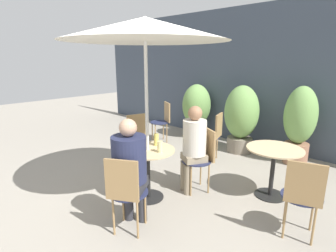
{
  "coord_description": "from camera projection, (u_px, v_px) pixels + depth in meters",
  "views": [
    {
      "loc": [
        2.64,
        -2.12,
        1.91
      ],
      "look_at": [
        0.14,
        0.51,
        0.97
      ],
      "focal_mm": 28.0,
      "sensor_mm": 36.0,
      "label": 1
    }
  ],
  "objects": [
    {
      "name": "ground_plane",
      "position": [
        136.0,
        197.0,
        3.72
      ],
      "size": [
        20.0,
        20.0,
        0.0
      ],
      "primitive_type": "plane",
      "color": "gray"
    },
    {
      "name": "bistro_chair_1",
      "position": [
        203.0,
        154.0,
        3.81
      ],
      "size": [
        0.47,
        0.48,
        0.92
      ],
      "rotation": [
        0.0,
        0.0,
        -0.51
      ],
      "color": "#232847",
      "rests_on": "ground_plane"
    },
    {
      "name": "bistro_chair_0",
      "position": [
        126.0,
        189.0,
        2.79
      ],
      "size": [
        0.47,
        0.48,
        0.92
      ],
      "rotation": [
        0.0,
        0.0,
        -2.6
      ],
      "color": "#232847",
      "rests_on": "ground_plane"
    },
    {
      "name": "storefront_wall",
      "position": [
        253.0,
        78.0,
        5.7
      ],
      "size": [
        10.0,
        0.06,
        3.0
      ],
      "color": "#3D4756",
      "rests_on": "ground_plane"
    },
    {
      "name": "beer_glass_0",
      "position": [
        136.0,
        142.0,
        3.61
      ],
      "size": [
        0.07,
        0.07,
        0.14
      ],
      "color": "beige",
      "rests_on": "cafe_table_near"
    },
    {
      "name": "cafe_table_far",
      "position": [
        274.0,
        160.0,
        3.62
      ],
      "size": [
        0.75,
        0.75,
        0.72
      ],
      "color": "black",
      "rests_on": "ground_plane"
    },
    {
      "name": "seated_person_0",
      "position": [
        130.0,
        166.0,
        2.89
      ],
      "size": [
        0.46,
        0.47,
        1.29
      ],
      "rotation": [
        0.0,
        0.0,
        3.68
      ],
      "color": "#2D2D33",
      "rests_on": "ground_plane"
    },
    {
      "name": "potted_plant_2",
      "position": [
        300.0,
        122.0,
        4.73
      ],
      "size": [
        0.56,
        0.56,
        1.44
      ],
      "color": "#93664C",
      "rests_on": "ground_plane"
    },
    {
      "name": "umbrella",
      "position": [
        145.0,
        29.0,
        3.15
      ],
      "size": [
        2.06,
        2.06,
        2.39
      ],
      "color": "silver",
      "rests_on": "ground_plane"
    },
    {
      "name": "bistro_chair_5",
      "position": [
        163.0,
        118.0,
        6.09
      ],
      "size": [
        0.47,
        0.48,
        0.92
      ],
      "rotation": [
        0.0,
        0.0,
        5.79
      ],
      "color": "#232847",
      "rests_on": "ground_plane"
    },
    {
      "name": "seated_person_1",
      "position": [
        194.0,
        142.0,
        3.71
      ],
      "size": [
        0.4,
        0.42,
        1.27
      ],
      "rotation": [
        0.0,
        0.0,
        -0.51
      ],
      "color": "gray",
      "rests_on": "ground_plane"
    },
    {
      "name": "potted_plant_1",
      "position": [
        241.0,
        116.0,
        5.37
      ],
      "size": [
        0.69,
        0.69,
        1.39
      ],
      "color": "slate",
      "rests_on": "ground_plane"
    },
    {
      "name": "beer_glass_3",
      "position": [
        156.0,
        140.0,
        3.67
      ],
      "size": [
        0.07,
        0.07,
        0.17
      ],
      "color": "#DBC65B",
      "rests_on": "cafe_table_near"
    },
    {
      "name": "bistro_chair_4",
      "position": [
        303.0,
        193.0,
        2.71
      ],
      "size": [
        0.45,
        0.46,
        0.92
      ],
      "rotation": [
        0.0,
        0.0,
        3.46
      ],
      "color": "#232847",
      "rests_on": "ground_plane"
    },
    {
      "name": "beer_glass_2",
      "position": [
        160.0,
        147.0,
        3.4
      ],
      "size": [
        0.07,
        0.07,
        0.15
      ],
      "color": "beige",
      "rests_on": "cafe_table_near"
    },
    {
      "name": "potted_plant_0",
      "position": [
        196.0,
        108.0,
        6.36
      ],
      "size": [
        0.68,
        0.68,
        1.31
      ],
      "color": "slate",
      "rests_on": "ground_plane"
    },
    {
      "name": "cafe_table_near",
      "position": [
        148.0,
        162.0,
        3.57
      ],
      "size": [
        0.74,
        0.74,
        0.72
      ],
      "color": "black",
      "rests_on": "ground_plane"
    },
    {
      "name": "bistro_chair_2",
      "position": [
        135.0,
        132.0,
        4.91
      ],
      "size": [
        0.46,
        0.45,
        0.92
      ],
      "rotation": [
        0.0,
        0.0,
        4.42
      ],
      "color": "#232847",
      "rests_on": "ground_plane"
    },
    {
      "name": "bistro_chair_3",
      "position": [
        214.0,
        132.0,
        4.91
      ],
      "size": [
        0.46,
        0.44,
        0.92
      ],
      "rotation": [
        0.0,
        0.0,
        5.0
      ],
      "color": "#232847",
      "rests_on": "ground_plane"
    },
    {
      "name": "beer_glass_1",
      "position": [
        138.0,
        147.0,
        3.34
      ],
      "size": [
        0.06,
        0.06,
        0.18
      ],
      "color": "#B28433",
      "rests_on": "cafe_table_near"
    }
  ]
}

